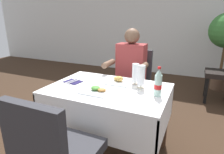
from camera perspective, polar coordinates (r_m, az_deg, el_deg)
back_wall at (r=5.02m, az=14.88°, el=17.33°), size 11.00×0.12×2.87m
main_dining_table at (r=1.93m, az=-1.23°, el=-8.04°), size 1.15×0.78×0.74m
chair_far_diner_seat at (r=2.61m, az=6.14°, el=-1.39°), size 0.44×0.50×0.97m
chair_near_camera_side at (r=1.38m, az=-16.31°, el=-20.81°), size 0.44×0.50×0.97m
seated_diner_far at (r=2.47m, az=5.21°, el=1.35°), size 0.50×0.46×1.26m
plate_near_camera at (r=1.77m, az=-4.47°, el=-3.88°), size 0.25×0.25×0.05m
plate_far_diner at (r=2.01m, az=2.04°, el=-1.07°), size 0.24×0.24×0.07m
beer_glass_left at (r=1.83m, az=8.66°, el=0.05°), size 0.07×0.07×0.23m
beer_glass_middle at (r=1.93m, az=6.96°, el=0.93°), size 0.07×0.07×0.22m
cola_bottle_primary at (r=1.69m, az=13.51°, el=-1.86°), size 0.06×0.06×0.26m
napkin_cutlery_set at (r=2.06m, az=-11.47°, el=-1.34°), size 0.19×0.20×0.01m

